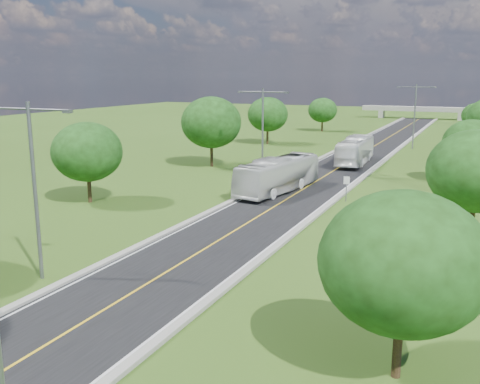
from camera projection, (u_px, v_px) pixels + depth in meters
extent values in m
plane|color=#324F16|center=(347.00, 163.00, 70.68)|extent=(260.00, 260.00, 0.00)
cube|color=black|center=(357.00, 157.00, 76.00)|extent=(8.00, 150.00, 0.06)
cube|color=gray|center=(328.00, 154.00, 77.72)|extent=(0.50, 150.00, 0.22)
cube|color=gray|center=(388.00, 158.00, 74.25)|extent=(0.50, 150.00, 0.22)
cylinder|color=slate|center=(346.00, 189.00, 48.78)|extent=(0.08, 0.08, 2.40)
cube|color=white|center=(347.00, 180.00, 48.59)|extent=(0.55, 0.04, 0.70)
cube|color=gray|center=(381.00, 114.00, 145.53)|extent=(1.20, 3.00, 2.00)
cube|color=gray|center=(460.00, 116.00, 137.36)|extent=(1.20, 3.00, 2.00)
cube|color=gray|center=(420.00, 109.00, 141.10)|extent=(30.00, 3.00, 1.20)
cylinder|color=slate|center=(35.00, 193.00, 29.48)|extent=(0.22, 0.22, 10.00)
cylinder|color=slate|center=(9.00, 108.00, 29.07)|extent=(2.80, 0.12, 0.12)
cylinder|color=slate|center=(48.00, 110.00, 27.92)|extent=(2.80, 0.12, 0.12)
cube|color=slate|center=(67.00, 111.00, 27.40)|extent=(0.50, 0.25, 0.18)
cylinder|color=slate|center=(263.00, 134.00, 58.76)|extent=(0.22, 0.22, 10.00)
cylinder|color=slate|center=(251.00, 92.00, 58.35)|extent=(2.80, 0.12, 0.12)
cylinder|color=slate|center=(275.00, 92.00, 57.20)|extent=(2.80, 0.12, 0.12)
cube|color=slate|center=(240.00, 92.00, 58.89)|extent=(0.50, 0.25, 0.18)
cube|color=slate|center=(286.00, 93.00, 56.68)|extent=(0.50, 0.25, 0.18)
cylinder|color=slate|center=(414.00, 117.00, 83.13)|extent=(0.22, 0.22, 10.00)
cylinder|color=slate|center=(407.00, 87.00, 82.72)|extent=(2.80, 0.12, 0.12)
cylinder|color=slate|center=(426.00, 87.00, 81.57)|extent=(2.80, 0.12, 0.12)
cube|color=slate|center=(398.00, 87.00, 83.26)|extent=(0.50, 0.25, 0.18)
cube|color=slate|center=(435.00, 87.00, 81.05)|extent=(0.50, 0.25, 0.18)
cylinder|color=black|center=(89.00, 188.00, 48.54)|extent=(0.36, 0.36, 2.70)
ellipsoid|color=#18350E|center=(87.00, 152.00, 47.84)|extent=(6.30, 6.30, 5.36)
cylinder|color=black|center=(212.00, 154.00, 67.60)|extent=(0.36, 0.36, 3.24)
ellipsoid|color=#18350E|center=(211.00, 122.00, 66.75)|extent=(7.56, 7.56, 6.43)
cylinder|color=black|center=(267.00, 135.00, 89.74)|extent=(0.36, 0.36, 2.88)
ellipsoid|color=#18350E|center=(268.00, 114.00, 88.99)|extent=(6.72, 6.72, 5.71)
cylinder|color=black|center=(322.00, 125.00, 110.05)|extent=(0.36, 0.36, 2.52)
ellipsoid|color=#18350E|center=(323.00, 110.00, 109.39)|extent=(5.88, 5.88, 5.00)
cylinder|color=black|center=(398.00, 344.00, 20.31)|extent=(0.36, 0.36, 2.70)
ellipsoid|color=#18350E|center=(403.00, 262.00, 19.61)|extent=(6.30, 6.30, 5.36)
cylinder|color=black|center=(472.00, 221.00, 37.22)|extent=(0.36, 0.36, 2.88)
ellipsoid|color=#18350E|center=(477.00, 171.00, 36.47)|extent=(6.72, 6.72, 5.71)
cylinder|color=black|center=(468.00, 172.00, 57.19)|extent=(0.36, 0.36, 2.52)
ellipsoid|color=#18350E|center=(471.00, 143.00, 56.53)|extent=(5.88, 5.88, 5.00)
cylinder|color=black|center=(475.00, 131.00, 99.99)|extent=(0.36, 0.36, 2.34)
ellipsoid|color=#18350E|center=(477.00, 115.00, 99.38)|extent=(5.46, 5.46, 4.64)
imported|color=white|center=(355.00, 151.00, 69.34)|extent=(3.49, 12.50, 3.45)
imported|color=silver|center=(278.00, 175.00, 52.60)|extent=(4.74, 12.63, 3.44)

